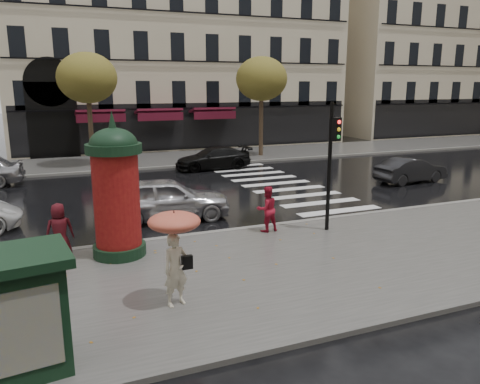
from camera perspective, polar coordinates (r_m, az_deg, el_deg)
name	(u,v)px	position (r m, az deg, el deg)	size (l,w,h in m)	color
ground	(234,270)	(12.61, -0.68, -9.47)	(160.00, 160.00, 0.00)	black
near_sidewalk	(242,275)	(12.15, 0.19, -10.04)	(90.00, 7.00, 0.12)	#474744
far_sidewalk	(125,162)	(30.53, -13.85, 3.61)	(90.00, 6.00, 0.12)	#474744
near_kerb	(201,235)	(15.24, -4.82, -5.21)	(90.00, 0.25, 0.14)	slate
far_kerb	(133,169)	(27.60, -12.93, 2.72)	(90.00, 0.25, 0.14)	slate
zebra_crossing	(276,183)	(23.38, 4.42, 1.04)	(3.60, 11.75, 0.01)	silver
bldg_far_corner	(170,5)	(42.62, -8.52, 21.58)	(26.00, 14.00, 22.90)	#B7A88C
bldg_far_right	(429,22)	(56.34, 22.08, 18.66)	(24.00, 14.00, 22.90)	#B7A88C
tree_far_left	(87,78)	(28.94, -18.12, 13.03)	(3.40, 3.40, 6.64)	#38281C
tree_far_right	(261,79)	(31.75, 2.64, 13.57)	(3.40, 3.40, 6.64)	#38281C
woman_umbrella	(175,243)	(10.06, -7.93, -6.15)	(1.12, 1.12, 2.15)	beige
woman_red	(267,209)	(15.20, 3.30, -2.08)	(0.73, 0.57, 1.50)	#A7142A
man_burgundy	(60,231)	(13.82, -21.13, -4.41)	(0.75, 0.49, 1.54)	#430D14
morris_column	(116,188)	(13.22, -14.88, 0.48)	(1.50, 1.50, 4.04)	black
traffic_light	(332,154)	(15.21, 11.13, 4.53)	(0.30, 0.41, 4.17)	black
newsstand	(17,312)	(8.68, -25.50, -13.04)	(1.89, 1.65, 2.07)	black
car_silver	(166,199)	(17.13, -8.99, -0.81)	(1.85, 4.60, 1.57)	#B4B3B9
car_darkgrey	(411,170)	(25.05, 20.12, 2.54)	(1.33, 3.80, 1.25)	black
car_black	(213,158)	(27.28, -3.32, 4.13)	(1.79, 4.41, 1.28)	black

